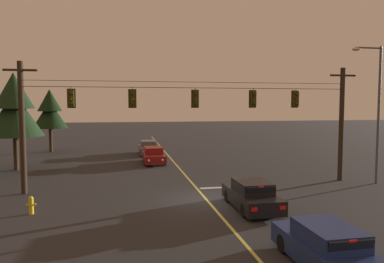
{
  "coord_description": "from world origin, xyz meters",
  "views": [
    {
      "loc": [
        -4.26,
        -18.44,
        5.05
      ],
      "look_at": [
        0.0,
        4.18,
        3.35
      ],
      "focal_mm": 33.64,
      "sensor_mm": 36.0,
      "label": 1
    }
  ],
  "objects_px": {
    "traffic_light_left_inner": "(132,98)",
    "tree_verge_far": "(50,111)",
    "street_lamp_corner": "(375,103)",
    "car_waiting_near_lane": "(251,195)",
    "car_waiting_second_near": "(327,248)",
    "traffic_light_right_inner": "(253,99)",
    "car_oncoming_lead": "(154,156)",
    "fire_hydrant": "(31,205)",
    "traffic_light_rightmost": "(296,99)",
    "traffic_light_leftmost": "(71,98)",
    "car_oncoming_trailing": "(148,148)",
    "tree_verge_near": "(14,108)",
    "traffic_light_centre": "(196,99)"
  },
  "relations": [
    {
      "from": "traffic_light_centre",
      "to": "car_waiting_second_near",
      "type": "distance_m",
      "value": 12.84
    },
    {
      "from": "car_waiting_near_lane",
      "to": "traffic_light_rightmost",
      "type": "bearing_deg",
      "value": 46.98
    },
    {
      "from": "fire_hydrant",
      "to": "traffic_light_rightmost",
      "type": "bearing_deg",
      "value": 15.3
    },
    {
      "from": "traffic_light_right_inner",
      "to": "car_oncoming_lead",
      "type": "distance_m",
      "value": 12.06
    },
    {
      "from": "traffic_light_centre",
      "to": "tree_verge_near",
      "type": "bearing_deg",
      "value": 147.47
    },
    {
      "from": "car_oncoming_lead",
      "to": "fire_hydrant",
      "type": "distance_m",
      "value": 15.31
    },
    {
      "from": "street_lamp_corner",
      "to": "car_oncoming_lead",
      "type": "bearing_deg",
      "value": 140.59
    },
    {
      "from": "traffic_light_left_inner",
      "to": "traffic_light_rightmost",
      "type": "height_order",
      "value": "same"
    },
    {
      "from": "traffic_light_left_inner",
      "to": "street_lamp_corner",
      "type": "relative_size",
      "value": 0.14
    },
    {
      "from": "traffic_light_rightmost",
      "to": "tree_verge_far",
      "type": "bearing_deg",
      "value": 134.45
    },
    {
      "from": "car_oncoming_lead",
      "to": "fire_hydrant",
      "type": "xyz_separation_m",
      "value": [
        -6.77,
        -13.73,
        -0.21
      ]
    },
    {
      "from": "traffic_light_leftmost",
      "to": "street_lamp_corner",
      "type": "height_order",
      "value": "street_lamp_corner"
    },
    {
      "from": "car_waiting_near_lane",
      "to": "car_oncoming_lead",
      "type": "distance_m",
      "value": 15.19
    },
    {
      "from": "street_lamp_corner",
      "to": "car_waiting_second_near",
      "type": "bearing_deg",
      "value": -132.33
    },
    {
      "from": "car_oncoming_lead",
      "to": "fire_hydrant",
      "type": "relative_size",
      "value": 5.26
    },
    {
      "from": "car_oncoming_lead",
      "to": "car_oncoming_trailing",
      "type": "height_order",
      "value": "same"
    },
    {
      "from": "traffic_light_centre",
      "to": "tree_verge_near",
      "type": "relative_size",
      "value": 0.16
    },
    {
      "from": "traffic_light_left_inner",
      "to": "car_oncoming_lead",
      "type": "distance_m",
      "value": 10.89
    },
    {
      "from": "traffic_light_centre",
      "to": "tree_verge_near",
      "type": "height_order",
      "value": "tree_verge_near"
    },
    {
      "from": "traffic_light_right_inner",
      "to": "tree_verge_near",
      "type": "bearing_deg",
      "value": 153.79
    },
    {
      "from": "tree_verge_far",
      "to": "fire_hydrant",
      "type": "bearing_deg",
      "value": -81.35
    },
    {
      "from": "street_lamp_corner",
      "to": "traffic_light_right_inner",
      "type": "bearing_deg",
      "value": 170.59
    },
    {
      "from": "traffic_light_left_inner",
      "to": "tree_verge_far",
      "type": "height_order",
      "value": "tree_verge_far"
    },
    {
      "from": "tree_verge_far",
      "to": "fire_hydrant",
      "type": "xyz_separation_m",
      "value": [
        3.54,
        -23.25,
        -4.01
      ]
    },
    {
      "from": "traffic_light_leftmost",
      "to": "traffic_light_right_inner",
      "type": "relative_size",
      "value": 1.0
    },
    {
      "from": "car_waiting_second_near",
      "to": "tree_verge_far",
      "type": "bearing_deg",
      "value": 114.29
    },
    {
      "from": "traffic_light_rightmost",
      "to": "tree_verge_near",
      "type": "distance_m",
      "value": 20.79
    },
    {
      "from": "car_oncoming_lead",
      "to": "tree_verge_near",
      "type": "height_order",
      "value": "tree_verge_near"
    },
    {
      "from": "traffic_light_rightmost",
      "to": "street_lamp_corner",
      "type": "distance_m",
      "value": 4.95
    },
    {
      "from": "traffic_light_left_inner",
      "to": "car_oncoming_lead",
      "type": "xyz_separation_m",
      "value": [
        1.98,
        9.58,
        -4.79
      ]
    },
    {
      "from": "car_waiting_near_lane",
      "to": "car_waiting_second_near",
      "type": "bearing_deg",
      "value": -89.67
    },
    {
      "from": "street_lamp_corner",
      "to": "fire_hydrant",
      "type": "distance_m",
      "value": 20.73
    },
    {
      "from": "street_lamp_corner",
      "to": "tree_verge_near",
      "type": "xyz_separation_m",
      "value": [
        -23.95,
        9.29,
        -0.34
      ]
    },
    {
      "from": "car_waiting_near_lane",
      "to": "fire_hydrant",
      "type": "height_order",
      "value": "car_waiting_near_lane"
    },
    {
      "from": "street_lamp_corner",
      "to": "tree_verge_far",
      "type": "bearing_deg",
      "value": 139.09
    },
    {
      "from": "tree_verge_near",
      "to": "car_oncoming_lead",
      "type": "bearing_deg",
      "value": 8.23
    },
    {
      "from": "traffic_light_leftmost",
      "to": "tree_verge_far",
      "type": "relative_size",
      "value": 0.18
    },
    {
      "from": "traffic_light_right_inner",
      "to": "car_waiting_second_near",
      "type": "height_order",
      "value": "traffic_light_right_inner"
    },
    {
      "from": "car_waiting_near_lane",
      "to": "tree_verge_near",
      "type": "bearing_deg",
      "value": 137.36
    },
    {
      "from": "car_waiting_second_near",
      "to": "fire_hydrant",
      "type": "xyz_separation_m",
      "value": [
        -10.39,
        7.62,
        -0.21
      ]
    },
    {
      "from": "car_waiting_near_lane",
      "to": "street_lamp_corner",
      "type": "xyz_separation_m",
      "value": [
        9.61,
        3.91,
        4.55
      ]
    },
    {
      "from": "tree_verge_far",
      "to": "traffic_light_leftmost",
      "type": "bearing_deg",
      "value": -75.75
    },
    {
      "from": "traffic_light_right_inner",
      "to": "car_oncoming_trailing",
      "type": "bearing_deg",
      "value": 110.2
    },
    {
      "from": "traffic_light_right_inner",
      "to": "fire_hydrant",
      "type": "height_order",
      "value": "traffic_light_right_inner"
    },
    {
      "from": "tree_verge_near",
      "to": "traffic_light_left_inner",
      "type": "bearing_deg",
      "value": -42.44
    },
    {
      "from": "traffic_light_leftmost",
      "to": "car_waiting_second_near",
      "type": "bearing_deg",
      "value": -52.35
    },
    {
      "from": "traffic_light_right_inner",
      "to": "tree_verge_far",
      "type": "xyz_separation_m",
      "value": [
        -15.85,
        19.1,
        -0.99
      ]
    },
    {
      "from": "car_oncoming_trailing",
      "to": "fire_hydrant",
      "type": "relative_size",
      "value": 5.26
    },
    {
      "from": "car_oncoming_trailing",
      "to": "car_waiting_second_near",
      "type": "relative_size",
      "value": 1.02
    },
    {
      "from": "traffic_light_left_inner",
      "to": "tree_verge_far",
      "type": "xyz_separation_m",
      "value": [
        -8.33,
        19.1,
        -0.99
      ]
    }
  ]
}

